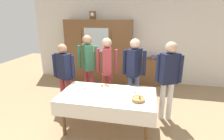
% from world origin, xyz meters
% --- Properties ---
extents(ground_plane, '(12.00, 12.00, 0.00)m').
position_xyz_m(ground_plane, '(0.00, 0.00, 0.00)').
color(ground_plane, '#997A56').
rests_on(ground_plane, ground).
extents(back_wall, '(6.40, 0.10, 2.70)m').
position_xyz_m(back_wall, '(0.00, 2.65, 1.35)').
color(back_wall, silver).
rests_on(back_wall, ground).
extents(dining_table, '(1.78, 1.00, 0.75)m').
position_xyz_m(dining_table, '(0.00, -0.24, 0.65)').
color(dining_table, brown).
rests_on(dining_table, ground).
extents(wall_cabinet, '(2.15, 0.46, 2.04)m').
position_xyz_m(wall_cabinet, '(-0.90, 2.35, 1.02)').
color(wall_cabinet, brown).
rests_on(wall_cabinet, ground).
extents(mantel_clock, '(0.18, 0.11, 0.24)m').
position_xyz_m(mantel_clock, '(-1.06, 2.35, 2.16)').
color(mantel_clock, brown).
rests_on(mantel_clock, wall_cabinet).
extents(bookshelf_low, '(1.09, 0.35, 0.86)m').
position_xyz_m(bookshelf_low, '(0.87, 2.41, 0.43)').
color(bookshelf_low, brown).
rests_on(bookshelf_low, ground).
extents(book_stack, '(0.18, 0.21, 0.10)m').
position_xyz_m(book_stack, '(0.87, 2.41, 0.91)').
color(book_stack, '#3D754C').
rests_on(book_stack, bookshelf_low).
extents(tea_cup_near_right, '(0.13, 0.13, 0.06)m').
position_xyz_m(tea_cup_near_right, '(0.12, 0.03, 0.77)').
color(tea_cup_near_right, white).
rests_on(tea_cup_near_right, dining_table).
extents(tea_cup_center, '(0.13, 0.13, 0.06)m').
position_xyz_m(tea_cup_center, '(0.49, -0.04, 0.77)').
color(tea_cup_center, white).
rests_on(tea_cup_center, dining_table).
extents(tea_cup_near_left, '(0.13, 0.13, 0.06)m').
position_xyz_m(tea_cup_near_left, '(-0.51, -0.03, 0.77)').
color(tea_cup_near_left, silver).
rests_on(tea_cup_near_left, dining_table).
extents(tea_cup_mid_left, '(0.13, 0.13, 0.06)m').
position_xyz_m(tea_cup_mid_left, '(-0.64, 0.11, 0.77)').
color(tea_cup_mid_left, silver).
rests_on(tea_cup_mid_left, dining_table).
extents(bread_basket, '(0.24, 0.24, 0.16)m').
position_xyz_m(bread_basket, '(0.58, -0.37, 0.78)').
color(bread_basket, '#9E7542').
rests_on(bread_basket, dining_table).
extents(pastry_plate, '(0.28, 0.28, 0.05)m').
position_xyz_m(pastry_plate, '(-0.13, 0.12, 0.76)').
color(pastry_plate, white).
rests_on(pastry_plate, dining_table).
extents(spoon_near_right, '(0.12, 0.02, 0.01)m').
position_xyz_m(spoon_near_right, '(-0.55, -0.45, 0.75)').
color(spoon_near_right, silver).
rests_on(spoon_near_right, dining_table).
extents(spoon_front_edge, '(0.12, 0.02, 0.01)m').
position_xyz_m(spoon_front_edge, '(0.16, -0.38, 0.75)').
color(spoon_front_edge, silver).
rests_on(spoon_front_edge, dining_table).
extents(person_by_cabinet, '(0.52, 0.34, 1.57)m').
position_xyz_m(person_by_cabinet, '(-1.15, 0.37, 0.95)').
color(person_by_cabinet, '#933338').
rests_on(person_by_cabinet, ground).
extents(person_behind_table_left, '(0.52, 0.41, 1.68)m').
position_xyz_m(person_behind_table_left, '(0.41, 0.70, 1.03)').
color(person_behind_table_left, slate).
rests_on(person_behind_table_left, ground).
extents(person_beside_shelf, '(0.52, 0.40, 1.68)m').
position_xyz_m(person_beside_shelf, '(-0.23, 0.74, 1.02)').
color(person_beside_shelf, '#933338').
rests_on(person_beside_shelf, ground).
extents(person_behind_table_right, '(0.52, 0.34, 1.68)m').
position_xyz_m(person_behind_table_right, '(1.13, 0.39, 1.03)').
color(person_behind_table_right, silver).
rests_on(person_behind_table_right, ground).
extents(person_near_right_end, '(0.52, 0.41, 1.70)m').
position_xyz_m(person_near_right_end, '(-0.77, 0.94, 1.04)').
color(person_near_right_end, '#933338').
rests_on(person_near_right_end, ground).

